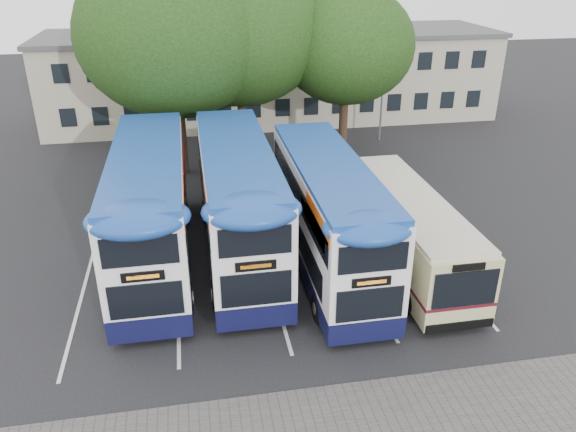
# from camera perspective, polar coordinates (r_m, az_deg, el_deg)

# --- Properties ---
(ground) EXTENTS (120.00, 120.00, 0.00)m
(ground) POSITION_cam_1_polar(r_m,az_deg,el_deg) (19.40, 11.33, -11.58)
(ground) COLOR black
(ground) RESTS_ON ground
(bay_lines) EXTENTS (14.12, 11.00, 0.01)m
(bay_lines) POSITION_cam_1_polar(r_m,az_deg,el_deg) (22.57, -2.17, -5.22)
(bay_lines) COLOR silver
(bay_lines) RESTS_ON ground
(depot_building) EXTENTS (32.40, 8.40, 6.20)m
(depot_building) POSITION_cam_1_polar(r_m,az_deg,el_deg) (42.53, -1.51, 14.19)
(depot_building) COLOR #AEA88C
(depot_building) RESTS_ON ground
(lamp_post) EXTENTS (0.25, 1.05, 9.06)m
(lamp_post) POSITION_cam_1_polar(r_m,az_deg,el_deg) (36.93, 9.81, 15.14)
(lamp_post) COLOR gray
(lamp_post) RESTS_ON ground
(tree_left) EXTENTS (9.97, 9.97, 11.81)m
(tree_left) POSITION_cam_1_polar(r_m,az_deg,el_deg) (30.69, -11.57, 17.64)
(tree_left) COLOR black
(tree_left) RESTS_ON ground
(tree_mid) EXTENTS (9.20, 9.20, 11.36)m
(tree_mid) POSITION_cam_1_polar(r_m,az_deg,el_deg) (31.89, -4.99, 18.08)
(tree_mid) COLOR black
(tree_mid) RESTS_ON ground
(tree_right) EXTENTS (7.54, 7.54, 9.89)m
(tree_right) POSITION_cam_1_polar(r_m,az_deg,el_deg) (32.53, 5.96, 16.82)
(tree_right) COLOR black
(tree_right) RESTS_ON ground
(bus_dd_left) EXTENTS (2.73, 11.27, 4.70)m
(bus_dd_left) POSITION_cam_1_polar(r_m,az_deg,el_deg) (22.44, -13.77, 1.25)
(bus_dd_left) COLOR #0E1036
(bus_dd_left) RESTS_ON ground
(bus_dd_mid) EXTENTS (2.73, 11.25, 4.69)m
(bus_dd_mid) POSITION_cam_1_polar(r_m,az_deg,el_deg) (22.45, -5.12, 1.91)
(bus_dd_mid) COLOR #0E1036
(bus_dd_mid) RESTS_ON ground
(bus_dd_right) EXTENTS (2.58, 10.65, 4.44)m
(bus_dd_right) POSITION_cam_1_polar(r_m,az_deg,el_deg) (21.57, 4.09, 0.53)
(bus_dd_right) COLOR #0E1036
(bus_dd_right) RESTS_ON ground
(bus_single) EXTENTS (2.50, 9.83, 2.93)m
(bus_single) POSITION_cam_1_polar(r_m,az_deg,el_deg) (22.67, 11.98, -0.91)
(bus_single) COLOR #CAC586
(bus_single) RESTS_ON ground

